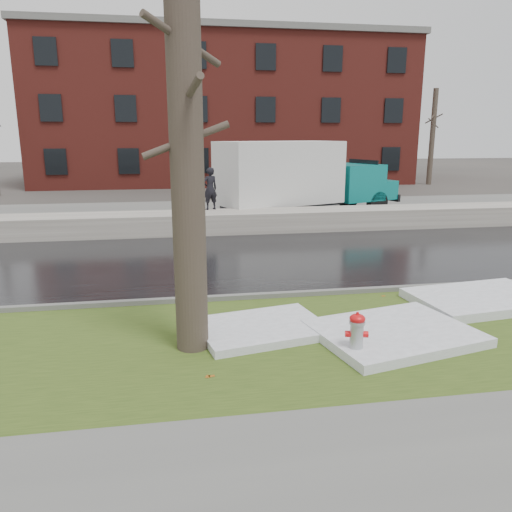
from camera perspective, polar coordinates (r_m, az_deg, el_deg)
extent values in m
plane|color=#47423D|center=(9.86, 2.68, -6.78)|extent=(120.00, 120.00, 0.00)
cube|color=#304717|center=(8.72, 4.43, -9.49)|extent=(60.00, 4.50, 0.04)
cube|color=slate|center=(5.64, 14.49, -24.18)|extent=(60.00, 3.00, 0.05)
cube|color=black|center=(14.09, -1.18, -0.39)|extent=(60.00, 7.00, 0.03)
cube|color=slate|center=(22.37, -4.38, 4.86)|extent=(60.00, 9.00, 0.03)
cube|color=slate|center=(10.76, 1.56, -4.60)|extent=(60.00, 0.15, 0.14)
cube|color=#B7B2A7|center=(18.09, -3.14, 3.92)|extent=(60.00, 1.60, 0.75)
cube|color=maroon|center=(39.25, -3.89, 15.97)|extent=(26.00, 12.00, 10.00)
cylinder|color=brown|center=(35.25, -16.54, 12.86)|extent=(0.36, 0.36, 6.50)
cylinder|color=brown|center=(35.26, -16.64, 14.40)|extent=(0.84, 1.62, 0.73)
cylinder|color=brown|center=(35.29, -16.75, 15.86)|extent=(1.08, 1.26, 0.66)
cylinder|color=brown|center=(35.25, -16.58, 13.43)|extent=(1.40, 0.61, 0.63)
cylinder|color=brown|center=(37.60, 19.50, 12.67)|extent=(0.36, 0.36, 6.50)
cylinder|color=brown|center=(37.61, 19.62, 14.11)|extent=(0.84, 1.62, 0.73)
cylinder|color=brown|center=(37.63, 19.73, 15.48)|extent=(1.08, 1.26, 0.66)
cylinder|color=brown|center=(37.60, 19.54, 13.20)|extent=(1.40, 0.61, 0.63)
cylinder|color=#A5A9AD|center=(8.04, 11.40, -9.17)|extent=(0.25, 0.25, 0.64)
ellipsoid|color=red|center=(7.92, 11.51, -7.03)|extent=(0.30, 0.30, 0.15)
cylinder|color=red|center=(7.90, 11.54, -6.47)|extent=(0.06, 0.06, 0.05)
cylinder|color=red|center=(8.00, 10.47, -8.75)|extent=(0.11, 0.12, 0.10)
cylinder|color=red|center=(8.04, 12.37, -8.74)|extent=(0.11, 0.12, 0.10)
cylinder|color=#A5A9AD|center=(8.14, 11.30, -8.39)|extent=(0.15, 0.12, 0.13)
cylinder|color=brown|center=(7.72, -7.95, 12.30)|extent=(0.61, 0.61, 6.48)
cylinder|color=brown|center=(7.73, -8.11, 17.10)|extent=(0.49, 1.58, 0.67)
cylinder|color=brown|center=(7.83, -8.34, 23.19)|extent=(1.18, 0.98, 0.61)
cylinder|color=brown|center=(7.72, -7.97, 12.99)|extent=(1.34, 0.32, 0.58)
cube|color=black|center=(21.35, 5.37, 6.00)|extent=(7.23, 3.46, 0.20)
cube|color=silver|center=(20.54, 2.69, 9.49)|extent=(5.48, 3.91, 2.49)
cube|color=#0D7B78|center=(22.88, 10.85, 8.31)|extent=(2.76, 2.82, 1.57)
cube|color=#0D7B78|center=(23.81, 13.27, 7.50)|extent=(1.75, 2.29, 0.83)
cube|color=black|center=(23.26, 12.13, 9.71)|extent=(0.72, 1.75, 0.83)
cube|color=black|center=(19.27, -5.02, 4.27)|extent=(1.87, 1.59, 0.62)
cylinder|color=black|center=(22.73, 13.68, 5.91)|extent=(1.05, 0.62, 1.01)
cylinder|color=black|center=(24.15, 10.50, 6.51)|extent=(1.05, 0.62, 1.01)
cylinder|color=black|center=(20.05, 4.82, 5.24)|extent=(1.05, 0.62, 1.01)
cylinder|color=black|center=(21.65, 1.87, 5.91)|extent=(1.05, 0.62, 1.01)
cylinder|color=black|center=(19.25, 1.19, 4.94)|extent=(1.05, 0.62, 1.01)
cylinder|color=black|center=(20.91, -1.58, 5.64)|extent=(1.05, 0.62, 1.01)
imported|color=black|center=(18.47, -5.27, 7.67)|extent=(0.65, 0.54, 1.54)
cube|color=white|center=(9.02, 15.50, -8.48)|extent=(2.98, 2.53, 0.16)
cube|color=white|center=(8.94, 0.65, -8.23)|extent=(2.48, 2.01, 0.14)
cube|color=white|center=(11.40, 24.43, -4.49)|extent=(2.99, 2.11, 0.18)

